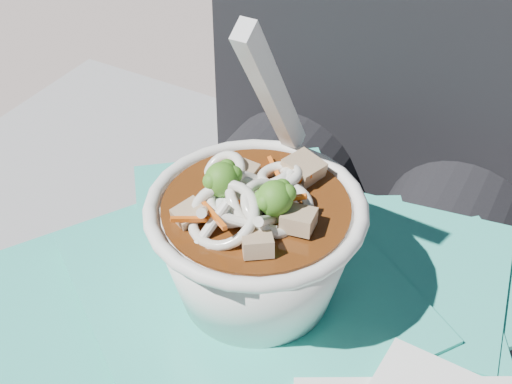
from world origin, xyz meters
The scene contains 4 objects.
lap centered at (0.00, 0.00, 0.51)m, with size 0.30×0.48×0.14m.
person_body centered at (0.00, 0.09, 0.54)m, with size 0.34×0.94×0.98m.
plastic_bag centered at (0.01, 0.00, 0.59)m, with size 0.41×0.38×0.02m.
udon_bowl centered at (0.00, 0.00, 0.64)m, with size 0.16×0.16×0.19m.
Camera 1 is at (0.15, -0.28, 0.94)m, focal length 50.00 mm.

